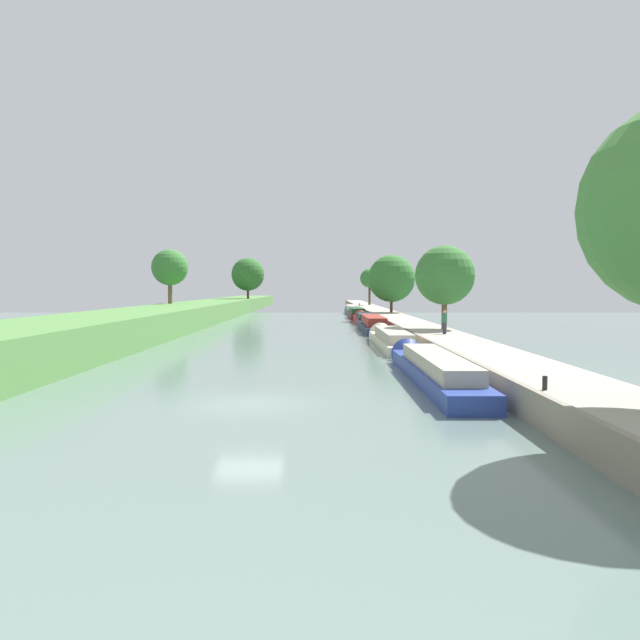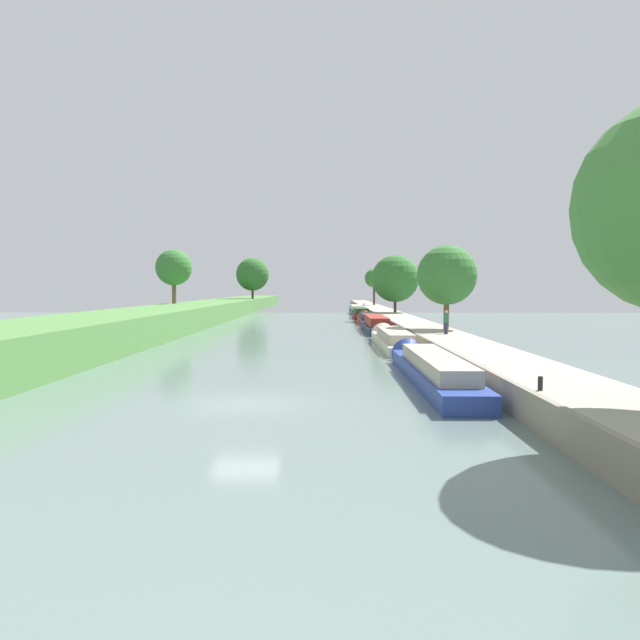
% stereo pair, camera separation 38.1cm
% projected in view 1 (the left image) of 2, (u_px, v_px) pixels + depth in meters
% --- Properties ---
extents(ground_plane, '(160.00, 160.00, 0.00)m').
position_uv_depth(ground_plane, '(252.00, 404.00, 21.84)').
color(ground_plane, slate).
extents(right_towpath, '(3.68, 260.00, 1.09)m').
position_uv_depth(right_towpath, '(556.00, 389.00, 21.76)').
color(right_towpath, '#A89E8E').
rests_on(right_towpath, ground_plane).
extents(stone_quay, '(0.25, 260.00, 1.14)m').
position_uv_depth(stone_quay, '(503.00, 389.00, 21.77)').
color(stone_quay, gray).
rests_on(stone_quay, ground_plane).
extents(narrowboat_blue, '(1.98, 15.70, 1.95)m').
position_uv_depth(narrowboat_blue, '(434.00, 368.00, 27.30)').
color(narrowboat_blue, '#283D93').
rests_on(narrowboat_blue, ground_plane).
extents(narrowboat_cream, '(2.09, 14.83, 1.98)m').
position_uv_depth(narrowboat_cream, '(393.00, 339.00, 43.32)').
color(narrowboat_cream, beige).
rests_on(narrowboat_cream, ground_plane).
extents(narrowboat_navy, '(2.14, 14.05, 2.23)m').
position_uv_depth(narrowboat_navy, '(375.00, 325.00, 58.58)').
color(narrowboat_navy, '#141E42').
rests_on(narrowboat_navy, ground_plane).
extents(narrowboat_red, '(2.05, 13.43, 1.94)m').
position_uv_depth(narrowboat_red, '(367.00, 319.00, 72.18)').
color(narrowboat_red, maroon).
rests_on(narrowboat_red, ground_plane).
extents(narrowboat_maroon, '(2.19, 10.32, 2.22)m').
position_uv_depth(narrowboat_maroon, '(359.00, 314.00, 83.88)').
color(narrowboat_maroon, maroon).
rests_on(narrowboat_maroon, ground_plane).
extents(narrowboat_teal, '(1.92, 15.81, 1.99)m').
position_uv_depth(narrowboat_teal, '(355.00, 310.00, 97.97)').
color(narrowboat_teal, '#195B60').
rests_on(narrowboat_teal, ground_plane).
extents(tree_rightbank_midnear, '(4.69, 4.69, 6.59)m').
position_uv_depth(tree_rightbank_midnear, '(448.00, 275.00, 45.84)').
color(tree_rightbank_midnear, brown).
rests_on(tree_rightbank_midnear, right_towpath).
extents(tree_rightbank_midfar, '(6.22, 6.22, 7.58)m').
position_uv_depth(tree_rightbank_midfar, '(394.00, 279.00, 76.69)').
color(tree_rightbank_midfar, '#4C3828').
rests_on(tree_rightbank_midfar, right_towpath).
extents(tree_rightbank_far, '(3.58, 3.58, 6.84)m').
position_uv_depth(tree_rightbank_far, '(372.00, 278.00, 110.07)').
color(tree_rightbank_far, '#4C3828').
rests_on(tree_rightbank_far, right_towpath).
extents(tree_leftbank_downstream, '(4.61, 4.61, 6.93)m').
position_uv_depth(tree_leftbank_downstream, '(173.00, 268.00, 74.36)').
color(tree_leftbank_downstream, brown).
rests_on(tree_leftbank_downstream, left_grassy_bank).
extents(tree_leftbank_upstream, '(6.13, 6.13, 7.59)m').
position_uv_depth(tree_leftbank_upstream, '(251.00, 274.00, 108.72)').
color(tree_leftbank_upstream, brown).
rests_on(tree_leftbank_upstream, left_grassy_bank).
extents(person_walking, '(0.34, 0.34, 1.66)m').
position_uv_depth(person_walking, '(448.00, 322.00, 40.90)').
color(person_walking, '#282D42').
rests_on(person_walking, right_towpath).
extents(mooring_bollard_near, '(0.16, 0.16, 0.45)m').
position_uv_depth(mooring_bollard_near, '(548.00, 383.00, 18.52)').
color(mooring_bollard_near, black).
rests_on(mooring_bollard_near, right_towpath).
extents(mooring_bollard_far, '(0.16, 0.16, 0.45)m').
position_uv_depth(mooring_bollard_far, '(362.00, 304.00, 105.32)').
color(mooring_bollard_far, black).
rests_on(mooring_bollard_far, right_towpath).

